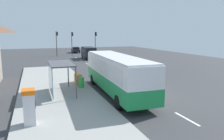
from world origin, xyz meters
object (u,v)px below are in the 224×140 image
Objects in this scene: traffic_light_near_side at (96,40)px; bus_shelter at (57,70)px; recycling_bin_red at (80,81)px; recycling_bin_orange at (78,79)px; traffic_light_median at (72,40)px; recycling_bin_yellow at (77,78)px; recycling_bin_green at (81,82)px; ticket_machine at (29,107)px; white_van at (89,52)px; bus at (116,72)px; traffic_light_far_side at (57,40)px; sedan_near at (76,50)px.

traffic_light_near_side is 32.86m from bus_shelter.
recycling_bin_red is 0.70m from recycling_bin_orange.
traffic_light_median reaches higher than bus_shelter.
recycling_bin_yellow is 0.24× the size of bus_shelter.
traffic_light_median reaches higher than recycling_bin_green.
recycling_bin_red and recycling_bin_yellow have the same top height.
bus_shelter is (-2.21, -2.73, 1.44)m from recycling_bin_orange.
ticket_machine is 2.04× the size of recycling_bin_yellow.
white_van is at bearing 72.90° from recycling_bin_yellow.
bus is at bearing -93.63° from traffic_light_median.
recycling_bin_yellow is 29.27m from traffic_light_median.
traffic_light_far_side is 1.36× the size of bus_shelter.
sedan_near is 8.93m from traffic_light_near_side.
recycling_bin_yellow is at bearing 90.00° from recycling_bin_orange.
traffic_light_near_side reaches higher than bus_shelter.
ticket_machine is 0.36× the size of traffic_light_near_side.
bus is 4.83m from bus_shelter.
bus reaches higher than recycling_bin_orange.
traffic_light_median reaches higher than sedan_near.
traffic_light_far_side reaches higher than traffic_light_median.
traffic_light_median is (-1.90, -6.28, 2.72)m from sedan_near.
white_van is 8.45m from traffic_light_median.
recycling_bin_red is at bearing -108.75° from traffic_light_near_side.
traffic_light_median reaches higher than recycling_bin_yellow.
sedan_near is 4.73× the size of recycling_bin_yellow.
white_van is 23.11m from recycling_bin_red.
white_van is at bearing 73.92° from recycling_bin_red.
recycling_bin_green and recycling_bin_yellow have the same top height.
sedan_near is 0.84× the size of traffic_light_near_side.
traffic_light_median is (4.60, 30.16, 2.86)m from recycling_bin_red.
recycling_bin_yellow is (-2.49, 4.49, -1.19)m from bus.
sedan_near is at bearing 79.70° from recycling_bin_orange.
traffic_light_far_side is at bearing 87.91° from recycling_bin_green.
ticket_machine reaches higher than recycling_bin_orange.
sedan_near is at bearing 80.08° from recycling_bin_green.
recycling_bin_orange is (0.00, 0.70, 0.00)m from recycling_bin_red.
sedan_near is 1.12× the size of bus_shelter.
white_van is at bearing 73.42° from recycling_bin_orange.
sedan_near reaches higher than recycling_bin_red.
white_van is 5.54× the size of recycling_bin_red.
recycling_bin_red is 30.30m from traffic_light_near_side.
traffic_light_far_side reaches higher than sedan_near.
white_van is 5.54× the size of recycling_bin_green.
ticket_machine is 9.44m from recycling_bin_orange.
recycling_bin_red and recycling_bin_orange have the same top height.
bus is 4.14m from recycling_bin_red.
sedan_near is 2.31× the size of ticket_machine.
white_van is at bearing -53.48° from traffic_light_far_side.
traffic_light_near_side reaches higher than sedan_near.
traffic_light_far_side is (-8.60, 0.80, 0.06)m from traffic_light_near_side.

